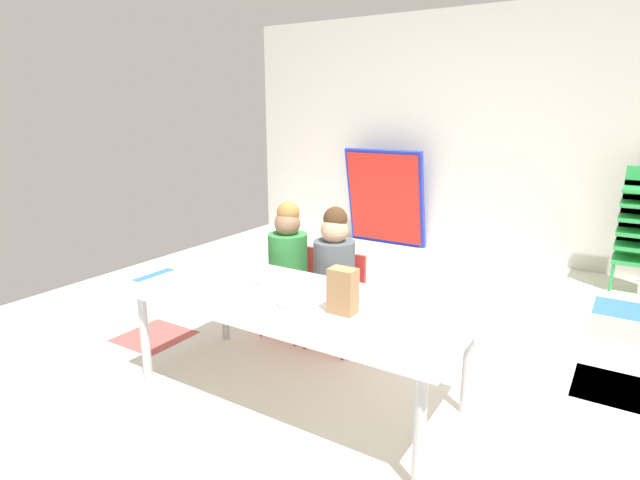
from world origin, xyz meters
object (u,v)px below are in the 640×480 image
object	(u,v)px
seated_child_near_camera	(289,256)
paper_plate_near_edge	(265,283)
kid_chair_green_stack	(639,223)
craft_table	(297,306)
seated_child_middle_seat	(335,265)
paper_bag_brown	(343,291)
donut_powdered_on_plate	(265,280)
paper_plate_center_table	(195,284)
donut_powdered_loose	(286,301)
folded_activity_table	(385,198)

from	to	relation	value
seated_child_near_camera	paper_plate_near_edge	size ratio (longest dim) A/B	5.10
kid_chair_green_stack	craft_table	bearing A→B (deg)	-116.69
seated_child_middle_seat	paper_bag_brown	world-z (taller)	seated_child_middle_seat
seated_child_middle_seat	donut_powdered_on_plate	distance (m)	0.55
paper_plate_center_table	donut_powdered_on_plate	xyz separation A→B (m)	(0.32, 0.21, 0.02)
seated_child_middle_seat	seated_child_near_camera	bearing A→B (deg)	180.00
seated_child_middle_seat	paper_plate_center_table	world-z (taller)	seated_child_middle_seat
donut_powdered_loose	donut_powdered_on_plate	bearing A→B (deg)	146.29
folded_activity_table	donut_powdered_loose	xyz separation A→B (m)	(0.96, -3.21, 0.04)
seated_child_near_camera	kid_chair_green_stack	bearing A→B (deg)	49.69
paper_bag_brown	kid_chair_green_stack	bearing A→B (deg)	68.47
donut_powdered_on_plate	paper_plate_center_table	bearing A→B (deg)	-147.00
kid_chair_green_stack	paper_plate_center_table	bearing A→B (deg)	-124.06
kid_chair_green_stack	paper_plate_center_table	distance (m)	3.67
kid_chair_green_stack	paper_plate_near_edge	distance (m)	3.32
kid_chair_green_stack	paper_plate_near_edge	xyz separation A→B (m)	(-1.73, -2.83, -0.01)
paper_plate_near_edge	folded_activity_table	bearing A→B (deg)	102.74
folded_activity_table	paper_plate_near_edge	size ratio (longest dim) A/B	6.04
seated_child_near_camera	folded_activity_table	distance (m)	2.54
seated_child_near_camera	donut_powdered_loose	xyz separation A→B (m)	(0.49, -0.71, 0.02)
craft_table	paper_bag_brown	xyz separation A→B (m)	(0.30, -0.05, 0.16)
craft_table	paper_bag_brown	bearing A→B (deg)	-8.96
craft_table	paper_plate_center_table	bearing A→B (deg)	-167.81
seated_child_middle_seat	kid_chair_green_stack	size ratio (longest dim) A/B	0.88
craft_table	paper_plate_center_table	world-z (taller)	paper_plate_center_table
kid_chair_green_stack	folded_activity_table	size ratio (longest dim) A/B	0.96
paper_plate_near_edge	donut_powdered_loose	distance (m)	0.33
paper_bag_brown	seated_child_middle_seat	bearing A→B (deg)	123.08
folded_activity_table	donut_powdered_loose	world-z (taller)	folded_activity_table
seated_child_middle_seat	paper_plate_near_edge	distance (m)	0.55
donut_powdered_loose	paper_plate_center_table	bearing A→B (deg)	-177.49
paper_plate_center_table	seated_child_middle_seat	bearing A→B (deg)	58.21
seated_child_middle_seat	folded_activity_table	world-z (taller)	folded_activity_table
paper_plate_center_table	paper_plate_near_edge	bearing A→B (deg)	33.00
folded_activity_table	paper_plate_near_edge	world-z (taller)	folded_activity_table
seated_child_middle_seat	paper_plate_near_edge	world-z (taller)	seated_child_middle_seat
craft_table	folded_activity_table	size ratio (longest dim) A/B	1.63
seated_child_middle_seat	paper_bag_brown	distance (m)	0.80
seated_child_near_camera	folded_activity_table	xyz separation A→B (m)	(-0.47, 2.50, -0.02)
seated_child_near_camera	kid_chair_green_stack	size ratio (longest dim) A/B	0.88
kid_chair_green_stack	paper_plate_near_edge	size ratio (longest dim) A/B	5.78
craft_table	donut_powdered_loose	bearing A→B (deg)	-86.41
paper_plate_near_edge	paper_plate_center_table	size ratio (longest dim) A/B	1.00
paper_plate_center_table	donut_powdered_loose	bearing A→B (deg)	2.51
paper_plate_near_edge	kid_chair_green_stack	bearing A→B (deg)	58.53
folded_activity_table	donut_powdered_loose	bearing A→B (deg)	-73.36
craft_table	donut_powdered_loose	world-z (taller)	donut_powdered_loose
kid_chair_green_stack	paper_bag_brown	xyz separation A→B (m)	(-1.17, -2.96, 0.09)
seated_child_near_camera	folded_activity_table	bearing A→B (deg)	100.57
folded_activity_table	donut_powdered_loose	size ratio (longest dim) A/B	10.46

